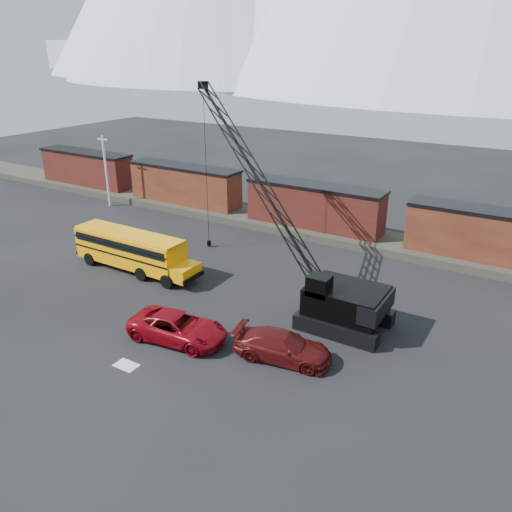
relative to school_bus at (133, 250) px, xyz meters
The scene contains 12 objects.
ground 10.67m from the school_bus, 35.47° to the right, with size 160.00×160.00×0.00m, color black.
gravel_berm 18.12m from the school_bus, 61.67° to the left, with size 120.00×5.00×0.70m, color #434037.
boxcar_west_far 28.33m from the school_bus, 145.85° to the left, with size 13.70×3.10×4.17m.
boxcar_west_near 17.57m from the school_bus, 115.06° to the left, with size 13.70×3.10×4.17m.
boxcar_mid 18.08m from the school_bus, 61.67° to the left, with size 13.70×3.10×4.17m.
boxcar_east_near 29.28m from the school_bus, 32.90° to the left, with size 13.70×3.10×4.17m.
utility_pole 19.63m from the school_bus, 142.37° to the left, with size 1.40×0.24×8.00m.
snow_patch 13.69m from the school_bus, 48.09° to the right, with size 1.40×0.90×0.02m, color silver.
school_bus is the anchor object (origin of this frame).
red_pickup 11.77m from the school_bus, 32.88° to the right, with size 2.89×6.27×1.74m, color maroon.
maroon_suv 17.13m from the school_bus, 16.41° to the right, with size 2.35×5.79×1.68m, color #4E0D0F.
crawler_crane 11.94m from the school_bus, 23.39° to the left, with size 19.24×9.43×14.60m.
Camera 1 is at (19.38, -20.61, 16.81)m, focal length 35.00 mm.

